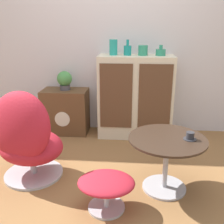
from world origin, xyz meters
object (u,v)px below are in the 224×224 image
(tv_console, at_px, (66,111))
(vase_leftmost, at_px, (113,47))
(egg_chair, at_px, (26,138))
(vase_inner_left, at_px, (128,50))
(vase_inner_right, at_px, (143,50))
(ottoman, at_px, (106,185))
(coffee_table, at_px, (166,154))
(potted_plant, at_px, (65,80))
(vase_rightmost, at_px, (161,52))
(sideboard, at_px, (135,97))
(teacup, at_px, (190,136))

(tv_console, height_order, vase_leftmost, vase_leftmost)
(egg_chair, xyz_separation_m, vase_leftmost, (0.70, 1.12, 0.71))
(vase_inner_left, relative_size, vase_inner_right, 1.54)
(egg_chair, distance_m, ottoman, 0.87)
(vase_inner_right, bearing_deg, coffee_table, -80.76)
(coffee_table, bearing_deg, potted_plant, 134.20)
(vase_inner_right, bearing_deg, vase_rightmost, 0.00)
(sideboard, xyz_separation_m, vase_leftmost, (-0.28, 0.00, 0.60))
(coffee_table, xyz_separation_m, vase_inner_right, (-0.19, 1.18, 0.74))
(vase_inner_right, distance_m, teacup, 1.37)
(ottoman, bearing_deg, tv_console, 114.79)
(tv_console, distance_m, vase_leftmost, 1.04)
(tv_console, bearing_deg, teacup, -41.84)
(vase_rightmost, bearing_deg, egg_chair, -138.40)
(vase_inner_left, bearing_deg, vase_rightmost, 0.00)
(egg_chair, bearing_deg, vase_rightmost, 41.60)
(tv_console, xyz_separation_m, vase_inner_right, (0.98, -0.02, 0.79))
(tv_console, xyz_separation_m, teacup, (1.35, -1.21, 0.22))
(coffee_table, bearing_deg, ottoman, -147.18)
(tv_console, height_order, vase_rightmost, vase_rightmost)
(coffee_table, xyz_separation_m, potted_plant, (-1.16, 1.20, 0.37))
(tv_console, distance_m, ottoman, 1.66)
(egg_chair, relative_size, vase_inner_left, 4.74)
(ottoman, height_order, vase_inner_right, vase_inner_right)
(egg_chair, bearing_deg, coffee_table, -2.95)
(potted_plant, bearing_deg, tv_console, -176.17)
(coffee_table, relative_size, potted_plant, 2.69)
(ottoman, height_order, vase_rightmost, vase_rightmost)
(sideboard, bearing_deg, vase_rightmost, 0.78)
(teacup, bearing_deg, egg_chair, 176.93)
(ottoman, relative_size, vase_leftmost, 2.40)
(sideboard, bearing_deg, vase_inner_right, 2.92)
(vase_inner_right, bearing_deg, vase_inner_left, 180.00)
(egg_chair, relative_size, vase_rightmost, 7.05)
(vase_rightmost, bearing_deg, vase_inner_left, -180.00)
(vase_inner_right, relative_size, potted_plant, 0.49)
(sideboard, relative_size, tv_console, 1.76)
(potted_plant, relative_size, teacup, 2.28)
(potted_plant, bearing_deg, ottoman, -65.48)
(vase_inner_left, xyz_separation_m, potted_plant, (-0.79, 0.02, -0.38))
(potted_plant, bearing_deg, vase_inner_left, -1.31)
(tv_console, relative_size, vase_rightmost, 4.72)
(ottoman, bearing_deg, potted_plant, 114.52)
(coffee_table, height_order, vase_inner_left, vase_inner_left)
(ottoman, bearing_deg, vase_inner_right, 79.12)
(tv_console, xyz_separation_m, egg_chair, (-0.07, -1.13, 0.12))
(vase_rightmost, relative_size, potted_plant, 0.51)
(coffee_table, relative_size, vase_inner_right, 5.45)
(vase_leftmost, bearing_deg, vase_inner_right, 0.00)
(sideboard, relative_size, vase_rightmost, 8.33)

